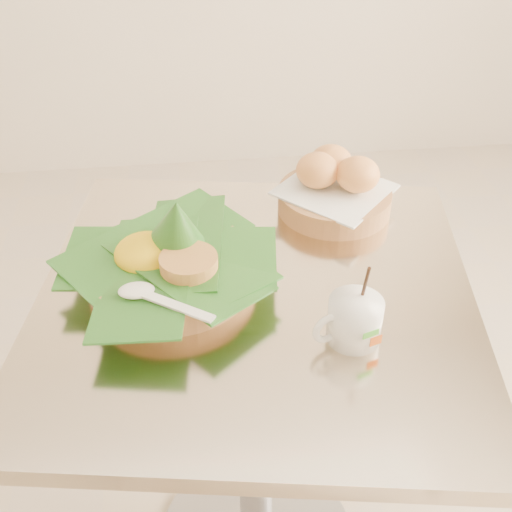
{
  "coord_description": "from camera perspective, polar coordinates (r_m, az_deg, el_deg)",
  "views": [
    {
      "loc": [
        0.04,
        -0.85,
        1.41
      ],
      "look_at": [
        0.14,
        -0.06,
        0.82
      ],
      "focal_mm": 45.0,
      "sensor_mm": 36.0,
      "label": 1
    }
  ],
  "objects": [
    {
      "name": "cafe_table",
      "position": [
        1.19,
        0.01,
        -11.4
      ],
      "size": [
        0.81,
        0.81,
        0.75
      ],
      "rotation": [
        0.0,
        0.0,
        -0.17
      ],
      "color": "gray",
      "rests_on": "floor"
    },
    {
      "name": "rice_basket",
      "position": [
        1.04,
        -7.66,
        -0.23
      ],
      "size": [
        0.34,
        0.34,
        0.17
      ],
      "rotation": [
        0.0,
        0.0,
        -0.3
      ],
      "color": "tan",
      "rests_on": "cafe_table"
    },
    {
      "name": "bread_basket",
      "position": [
        1.23,
        7.01,
        6.03
      ],
      "size": [
        0.26,
        0.26,
        0.11
      ],
      "rotation": [
        0.0,
        0.0,
        0.03
      ],
      "color": "tan",
      "rests_on": "cafe_table"
    },
    {
      "name": "coffee_mug",
      "position": [
        0.94,
        8.66,
        -5.59
      ],
      "size": [
        0.11,
        0.08,
        0.14
      ],
      "rotation": [
        0.0,
        0.0,
        0.33
      ],
      "color": "white",
      "rests_on": "cafe_table"
    }
  ]
}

